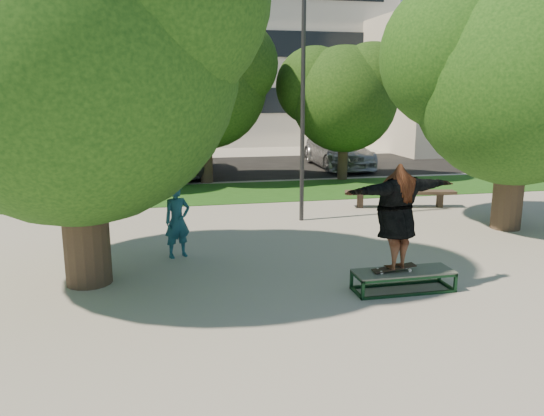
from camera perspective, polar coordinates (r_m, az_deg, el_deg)
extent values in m
plane|color=gray|center=(9.99, 5.19, -8.21)|extent=(120.00, 120.00, 0.00)
cube|color=#1A4413|center=(19.13, -0.36, 1.82)|extent=(30.00, 4.00, 0.02)
cube|color=black|center=(25.32, -5.60, 4.33)|extent=(40.00, 8.00, 0.01)
cylinder|color=#38281E|center=(10.19, -19.63, 0.89)|extent=(0.84, 0.84, 3.20)
sphere|color=#143B10|center=(10.03, -20.67, 14.86)|extent=(5.80, 5.80, 5.80)
cylinder|color=#38281E|center=(14.96, 24.24, 3.58)|extent=(0.76, 0.76, 3.00)
sphere|color=#143B10|center=(14.83, 25.03, 12.30)|extent=(5.20, 5.20, 5.20)
sphere|color=#143B10|center=(14.79, 19.22, 15.29)|extent=(3.90, 3.90, 3.90)
cylinder|color=#38281E|center=(20.36, -22.54, 5.48)|extent=(0.44, 0.44, 2.80)
sphere|color=black|center=(20.25, -23.03, 11.26)|extent=(4.40, 4.40, 4.40)
sphere|color=black|center=(21.13, -25.82, 12.52)|extent=(3.30, 3.30, 3.30)
sphere|color=black|center=(19.68, -20.55, 13.70)|extent=(3.08, 3.08, 3.08)
cylinder|color=#38281E|center=(21.09, -7.14, 6.79)|extent=(0.50, 0.50, 3.00)
sphere|color=black|center=(21.00, -7.30, 12.83)|extent=(4.80, 4.80, 4.80)
sphere|color=black|center=(21.66, -10.78, 14.29)|extent=(3.60, 3.60, 3.60)
sphere|color=black|center=(20.67, -4.15, 15.24)|extent=(3.36, 3.36, 3.36)
cylinder|color=#38281E|center=(21.80, 7.64, 6.43)|extent=(0.40, 0.40, 2.60)
sphere|color=black|center=(21.69, 7.79, 11.51)|extent=(4.20, 4.20, 4.20)
sphere|color=black|center=(21.97, 4.61, 12.96)|extent=(3.15, 3.15, 3.15)
sphere|color=black|center=(21.65, 10.65, 13.36)|extent=(2.94, 2.94, 2.94)
cylinder|color=#2D2D30|center=(14.44, 3.32, 10.34)|extent=(0.12, 0.12, 6.00)
cube|color=silver|center=(41.17, -11.48, 18.36)|extent=(30.00, 14.00, 16.00)
cube|color=black|center=(33.87, -10.92, 11.26)|extent=(27.60, 0.12, 1.60)
cube|color=black|center=(34.00, -11.17, 17.16)|extent=(27.60, 0.12, 1.60)
cube|color=beige|center=(37.28, 22.38, 12.19)|extent=(15.00, 10.00, 8.00)
cube|color=#475147|center=(9.83, 13.97, -6.65)|extent=(1.80, 0.60, 0.03)
cylinder|color=white|center=(9.56, 11.70, -6.81)|extent=(0.06, 0.03, 0.06)
cylinder|color=white|center=(9.70, 11.32, -6.51)|extent=(0.06, 0.03, 0.06)
cylinder|color=white|center=(9.78, 14.61, -6.51)|extent=(0.06, 0.03, 0.06)
cylinder|color=white|center=(9.92, 14.20, -6.23)|extent=(0.06, 0.03, 0.06)
cube|color=black|center=(9.72, 12.98, -6.29)|extent=(0.78, 0.20, 0.10)
imported|color=#522A23|center=(9.47, 13.25, -0.88)|extent=(2.37, 1.17, 1.86)
imported|color=#194E5F|center=(11.54, -10.15, -1.35)|extent=(0.69, 0.58, 1.61)
cube|color=#433428|center=(16.64, 9.46, 0.82)|extent=(0.20, 0.20, 0.45)
cube|color=#433428|center=(17.27, 17.60, 0.83)|extent=(0.20, 0.20, 0.45)
cube|color=#433428|center=(16.87, 13.65, 1.65)|extent=(3.42, 1.09, 0.09)
imported|color=#A1A1A6|center=(25.58, -14.36, 5.94)|extent=(2.50, 5.04, 1.65)
imported|color=black|center=(24.10, -8.69, 5.80)|extent=(2.01, 5.06, 1.64)
imported|color=#56575B|center=(23.30, -10.04, 5.46)|extent=(3.32, 5.96, 1.58)
imported|color=#ADAEB2|center=(25.60, 7.09, 6.22)|extent=(2.39, 5.69, 1.64)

